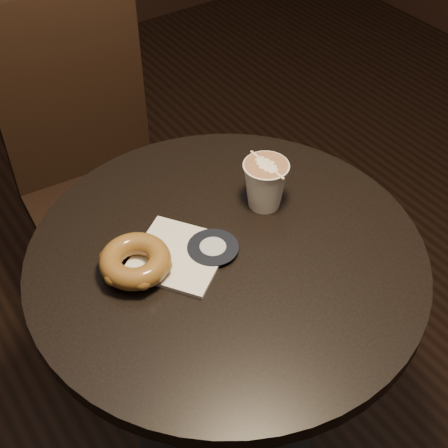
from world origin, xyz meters
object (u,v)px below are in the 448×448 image
object	(u,v)px
cafe_table	(226,322)
pastry_bag	(179,255)
latte_cup	(265,185)
doughnut	(135,261)
chair	(92,161)

from	to	relation	value
cafe_table	pastry_bag	world-z (taller)	pastry_bag
cafe_table	latte_cup	distance (m)	0.29
pastry_bag	latte_cup	size ratio (longest dim) A/B	1.57
doughnut	latte_cup	bearing A→B (deg)	3.21
latte_cup	pastry_bag	bearing A→B (deg)	-172.79
chair	pastry_bag	bearing A→B (deg)	-93.88
cafe_table	chair	size ratio (longest dim) A/B	0.78
pastry_bag	doughnut	xyz separation A→B (m)	(-0.08, 0.01, 0.02)
cafe_table	pastry_bag	distance (m)	0.22
cafe_table	latte_cup	size ratio (longest dim) A/B	7.95
cafe_table	chair	world-z (taller)	chair
chair	pastry_bag	world-z (taller)	chair
cafe_table	doughnut	bearing A→B (deg)	162.83
chair	pastry_bag	distance (m)	0.64
pastry_bag	doughnut	size ratio (longest dim) A/B	1.23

